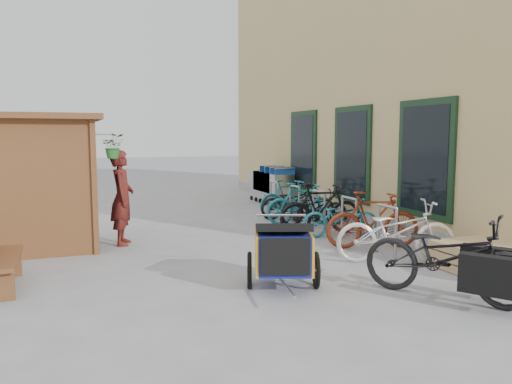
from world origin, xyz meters
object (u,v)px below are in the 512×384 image
object	(u,v)px
kiosk	(32,163)
bike_2	(340,217)
bike_4	(314,208)
pallet_stack	(482,258)
bike_7	(288,198)
child_trailer	(283,249)
bike_1	(373,220)
bike_3	(321,209)
person_kiosk	(122,198)
bike_0	(396,231)
bike_5	(301,204)
shopping_carts	(270,181)
cargo_bike	(448,257)
bike_6	(291,202)

from	to	relation	value
kiosk	bike_2	size ratio (longest dim) A/B	1.63
bike_2	bike_4	xyz separation A→B (m)	(0.14, 1.38, 0.00)
pallet_stack	bike_7	distance (m)	5.75
child_trailer	bike_1	xyz separation A→B (m)	(2.48, 1.56, -0.01)
bike_3	person_kiosk	bearing A→B (deg)	90.43
person_kiosk	pallet_stack	bearing A→B (deg)	-116.49
bike_0	bike_5	xyz separation A→B (m)	(0.09, 3.57, -0.02)
bike_2	bike_3	world-z (taller)	bike_3
shopping_carts	bike_5	xyz separation A→B (m)	(-0.75, -3.58, -0.18)
bike_7	cargo_bike	bearing A→B (deg)	168.90
kiosk	person_kiosk	xyz separation A→B (m)	(1.50, 0.03, -0.67)
bike_4	bike_2	bearing A→B (deg)	-173.84
shopping_carts	bike_4	bearing A→B (deg)	-97.71
child_trailer	bike_7	distance (m)	5.92
cargo_bike	bike_3	bearing A→B (deg)	49.64
kiosk	bike_5	world-z (taller)	kiosk
bike_2	bike_6	distance (m)	2.35
bike_1	bike_7	bearing A→B (deg)	13.93
cargo_bike	bike_0	size ratio (longest dim) A/B	1.11
bike_1	bike_7	world-z (taller)	bike_1
person_kiosk	bike_0	bearing A→B (deg)	-113.94
shopping_carts	bike_3	world-z (taller)	shopping_carts
bike_3	bike_6	world-z (taller)	bike_3
kiosk	bike_1	distance (m)	6.07
bike_2	bike_1	bearing A→B (deg)	-161.27
cargo_bike	bike_6	distance (m)	6.22
bike_4	bike_5	distance (m)	0.30
bike_2	bike_3	xyz separation A→B (m)	(-0.21, 0.42, 0.13)
shopping_carts	person_kiosk	bearing A→B (deg)	-138.59
kiosk	bike_4	world-z (taller)	kiosk
bike_0	bike_1	world-z (taller)	bike_1
shopping_carts	bike_2	world-z (taller)	shopping_carts
shopping_carts	bike_2	xyz separation A→B (m)	(-0.65, -5.11, -0.26)
pallet_stack	bike_2	distance (m)	3.08
kiosk	person_kiosk	size ratio (longest dim) A/B	1.41
cargo_bike	person_kiosk	world-z (taller)	person_kiosk
kiosk	bike_1	size ratio (longest dim) A/B	1.45
pallet_stack	cargo_bike	world-z (taller)	cargo_bike
child_trailer	bike_0	bearing A→B (deg)	35.23
person_kiosk	bike_2	distance (m)	4.26
person_kiosk	bike_1	xyz separation A→B (m)	(4.17, -1.96, -0.36)
cargo_bike	bike_4	xyz separation A→B (m)	(0.89, 5.20, -0.13)
child_trailer	bike_6	bearing A→B (deg)	84.17
bike_1	bike_7	size ratio (longest dim) A/B	1.11
pallet_stack	bike_1	bearing A→B (deg)	107.54
bike_6	bike_7	bearing A→B (deg)	-11.46
child_trailer	bike_6	xyz separation A→B (m)	(2.48, 4.98, -0.11)
bike_3	bike_5	size ratio (longest dim) A/B	1.09
child_trailer	bike_5	bearing A→B (deg)	81.23
bike_7	bike_4	bearing A→B (deg)	177.78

